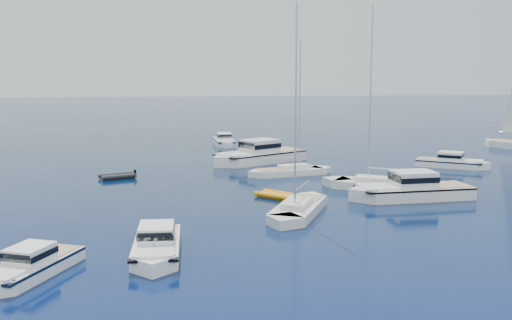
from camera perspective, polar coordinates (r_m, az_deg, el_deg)
The scene contains 13 objects.
ground at distance 34.24m, azimuth 7.77°, elevation -10.01°, with size 400.00×400.00×0.00m, color #09175A.
motor_cruiser_near at distance 36.93m, azimuth -9.10°, elevation -8.65°, with size 2.67×8.73×2.29m, color white, non-canonical shape.
motor_cruiser_left at distance 35.08m, azimuth -20.10°, elevation -10.01°, with size 2.40×7.85×2.06m, color white, non-canonical shape.
motor_cruiser_centre at distance 53.22m, azimuth 13.96°, elevation -3.47°, with size 3.45×11.28×2.96m, color silver, non-canonical shape.
motor_cruiser_far_r at distance 70.96m, azimuth 17.54°, elevation -0.65°, with size 2.54×8.29×2.18m, color white, non-canonical shape.
motor_cruiser_distant at distance 70.99m, azimuth 0.19°, elevation -0.24°, with size 3.94×12.87×3.38m, color silver, non-canonical shape.
motor_cruiser_horizon at distance 87.12m, azimuth -2.91°, elevation 1.39°, with size 2.52×8.25×2.17m, color white, non-canonical shape.
sailboat_fore at distance 46.49m, azimuth 3.89°, elevation -4.97°, with size 2.81×10.82×15.91m, color silver, non-canonical shape.
sailboat_mid_r at distance 56.34m, azimuth 11.35°, elevation -2.72°, with size 2.97×11.41×16.77m, color silver, non-canonical shape.
sailboat_centre at distance 63.07m, azimuth 3.17°, elevation -1.37°, with size 2.49×9.56×14.05m, color white, non-canonical shape.
tender_yellow at distance 51.99m, azimuth 1.92°, elevation -3.50°, with size 2.04×3.73×0.95m, color orange, non-canonical shape.
tender_grey_near at distance 56.96m, azimuth 17.54°, elevation -2.83°, with size 1.98×3.59×0.95m, color black, non-canonical shape.
tender_grey_far at distance 62.36m, azimuth -12.60°, elevation -1.68°, with size 1.97×3.58×0.95m, color black, non-canonical shape.
Camera 1 is at (-7.98, -31.48, 10.86)m, focal length 43.56 mm.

